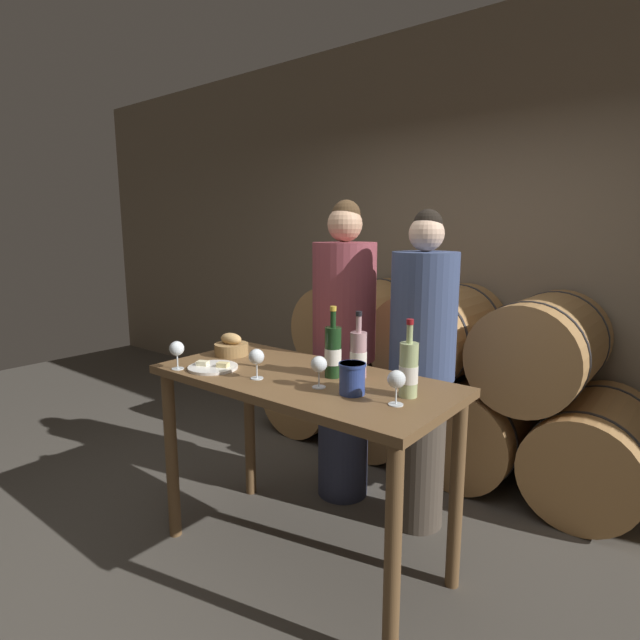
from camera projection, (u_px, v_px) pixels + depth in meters
name	position (u px, v px, depth m)	size (l,w,h in m)	color
ground_plane	(303.00, 557.00, 2.53)	(10.00, 10.00, 0.00)	#4C473F
stone_wall_back	(477.00, 235.00, 3.86)	(10.00, 0.12, 3.20)	#7F705B
barrel_stack	(439.00, 379.00, 3.59)	(2.70, 0.93, 1.25)	#A87A47
tasting_table	(302.00, 406.00, 2.39)	(1.46, 0.69, 0.96)	brown
person_left	(344.00, 352.00, 3.00)	(0.38, 0.38, 1.81)	#2D334C
person_right	(421.00, 372.00, 2.69)	(0.35, 0.35, 1.74)	#4C4238
wine_bottle_red	(333.00, 352.00, 2.32)	(0.08, 0.08, 0.34)	#193819
wine_bottle_white	(409.00, 369.00, 2.05)	(0.08, 0.08, 0.33)	#ADBC7F
wine_bottle_rose	(358.00, 354.00, 2.32)	(0.08, 0.08, 0.31)	#BC8E93
blue_crock	(352.00, 377.00, 2.09)	(0.12, 0.12, 0.13)	navy
bread_basket	(231.00, 347.00, 2.74)	(0.18, 0.18, 0.12)	olive
cheese_plate	(213.00, 367.00, 2.48)	(0.25, 0.25, 0.04)	white
wine_glass_far_left	(177.00, 349.00, 2.46)	(0.07, 0.07, 0.14)	white
wine_glass_left	(256.00, 357.00, 2.30)	(0.07, 0.07, 0.14)	white
wine_glass_center	(319.00, 365.00, 2.17)	(0.07, 0.07, 0.14)	white
wine_glass_right	(396.00, 380.00, 1.95)	(0.07, 0.07, 0.14)	white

